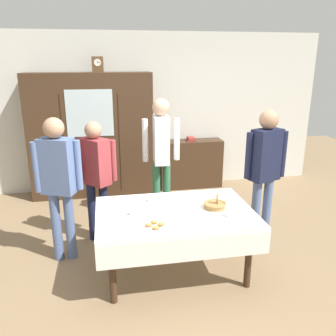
# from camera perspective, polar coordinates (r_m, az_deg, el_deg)

# --- Properties ---
(ground_plane) EXTENTS (12.00, 12.00, 0.00)m
(ground_plane) POSITION_cam_1_polar(r_m,az_deg,el_deg) (4.21, 0.51, -14.95)
(ground_plane) COLOR #846B4C
(ground_plane) RESTS_ON ground
(back_wall) EXTENTS (6.40, 0.10, 2.70)m
(back_wall) POSITION_cam_1_polar(r_m,az_deg,el_deg) (6.24, -4.11, 9.05)
(back_wall) COLOR silver
(back_wall) RESTS_ON ground
(dining_table) EXTENTS (1.64, 1.09, 0.73)m
(dining_table) POSITION_cam_1_polar(r_m,az_deg,el_deg) (3.70, 1.23, -8.57)
(dining_table) COLOR #3D2819
(dining_table) RESTS_ON ground
(wall_cabinet) EXTENTS (2.02, 0.46, 2.05)m
(wall_cabinet) POSITION_cam_1_polar(r_m,az_deg,el_deg) (5.97, -12.36, 5.16)
(wall_cabinet) COLOR #3D2819
(wall_cabinet) RESTS_ON ground
(mantel_clock) EXTENTS (0.18, 0.11, 0.24)m
(mantel_clock) POSITION_cam_1_polar(r_m,az_deg,el_deg) (5.84, -11.44, 16.28)
(mantel_clock) COLOR brown
(mantel_clock) RESTS_ON wall_cabinet
(bookshelf_low) EXTENTS (1.12, 0.35, 0.86)m
(bookshelf_low) POSITION_cam_1_polar(r_m,az_deg,el_deg) (6.35, 3.70, 0.70)
(bookshelf_low) COLOR #3D2819
(bookshelf_low) RESTS_ON ground
(book_stack) EXTENTS (0.17, 0.22, 0.06)m
(book_stack) POSITION_cam_1_polar(r_m,az_deg,el_deg) (6.23, 3.79, 4.76)
(book_stack) COLOR #99332D
(book_stack) RESTS_ON bookshelf_low
(tea_cup_far_right) EXTENTS (0.13, 0.13, 0.06)m
(tea_cup_far_right) POSITION_cam_1_polar(r_m,az_deg,el_deg) (3.60, 10.03, -7.48)
(tea_cup_far_right) COLOR white
(tea_cup_far_right) RESTS_ON dining_table
(tea_cup_front_edge) EXTENTS (0.13, 0.13, 0.06)m
(tea_cup_front_edge) POSITION_cam_1_polar(r_m,az_deg,el_deg) (3.92, 9.92, -5.34)
(tea_cup_front_edge) COLOR white
(tea_cup_front_edge) RESTS_ON dining_table
(tea_cup_mid_left) EXTENTS (0.13, 0.13, 0.06)m
(tea_cup_mid_left) POSITION_cam_1_polar(r_m,az_deg,el_deg) (3.91, -2.82, -5.13)
(tea_cup_mid_left) COLOR white
(tea_cup_mid_left) RESTS_ON dining_table
(tea_cup_far_left) EXTENTS (0.13, 0.13, 0.06)m
(tea_cup_far_left) POSITION_cam_1_polar(r_m,az_deg,el_deg) (3.60, -5.66, -7.32)
(tea_cup_far_left) COLOR white
(tea_cup_far_left) RESTS_ON dining_table
(bread_basket) EXTENTS (0.24, 0.24, 0.16)m
(bread_basket) POSITION_cam_1_polar(r_m,az_deg,el_deg) (3.78, 7.67, -6.01)
(bread_basket) COLOR #9E7542
(bread_basket) RESTS_ON dining_table
(pastry_plate) EXTENTS (0.28, 0.28, 0.05)m
(pastry_plate) POSITION_cam_1_polar(r_m,az_deg,el_deg) (3.34, -2.12, -9.51)
(pastry_plate) COLOR white
(pastry_plate) RESTS_ON dining_table
(spoon_near_right) EXTENTS (0.12, 0.02, 0.01)m
(spoon_near_right) POSITION_cam_1_polar(r_m,az_deg,el_deg) (4.20, 9.64, -4.11)
(spoon_near_right) COLOR silver
(spoon_near_right) RESTS_ON dining_table
(spoon_far_left) EXTENTS (0.12, 0.02, 0.01)m
(spoon_far_left) POSITION_cam_1_polar(r_m,az_deg,el_deg) (3.28, -7.21, -10.43)
(spoon_far_left) COLOR silver
(spoon_far_left) RESTS_ON dining_table
(person_behind_table_left) EXTENTS (0.52, 0.40, 1.54)m
(person_behind_table_left) POSITION_cam_1_polar(r_m,az_deg,el_deg) (4.40, -11.74, -0.43)
(person_behind_table_left) COLOR #191E38
(person_behind_table_left) RESTS_ON ground
(person_beside_shelf) EXTENTS (0.52, 0.37, 1.76)m
(person_beside_shelf) POSITION_cam_1_polar(r_m,az_deg,el_deg) (4.81, -1.13, 3.30)
(person_beside_shelf) COLOR #33704C
(person_beside_shelf) RESTS_ON ground
(person_by_cabinet) EXTENTS (0.52, 0.32, 1.69)m
(person_by_cabinet) POSITION_cam_1_polar(r_m,az_deg,el_deg) (4.38, 15.60, 0.60)
(person_by_cabinet) COLOR slate
(person_by_cabinet) RESTS_ON ground
(person_near_right_end) EXTENTS (0.52, 0.32, 1.67)m
(person_near_right_end) POSITION_cam_1_polar(r_m,az_deg,el_deg) (4.01, -17.50, -1.32)
(person_near_right_end) COLOR slate
(person_near_right_end) RESTS_ON ground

